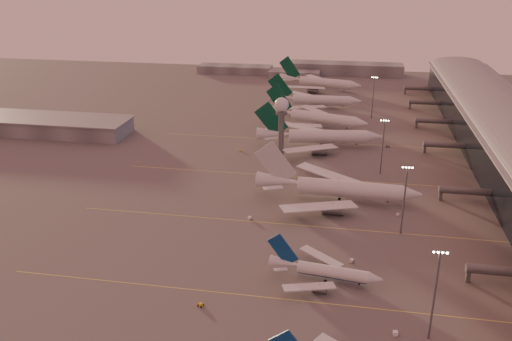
# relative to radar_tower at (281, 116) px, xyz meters

# --- Properties ---
(ground) EXTENTS (700.00, 700.00, 0.00)m
(ground) POSITION_rel_radar_tower_xyz_m (-5.00, -120.00, -20.95)
(ground) COLOR #585555
(ground) RESTS_ON ground
(taxiway_markings) EXTENTS (180.00, 185.25, 0.02)m
(taxiway_markings) POSITION_rel_radar_tower_xyz_m (25.00, -64.00, -20.94)
(taxiway_markings) COLOR #E8DE52
(taxiway_markings) RESTS_ON ground
(hangar) EXTENTS (82.00, 27.00, 8.50)m
(hangar) POSITION_rel_radar_tower_xyz_m (-125.00, 20.00, -16.63)
(hangar) COLOR slate
(hangar) RESTS_ON ground
(radar_tower) EXTENTS (6.40, 6.40, 31.10)m
(radar_tower) POSITION_rel_radar_tower_xyz_m (0.00, 0.00, 0.00)
(radar_tower) COLOR #56595D
(radar_tower) RESTS_ON ground
(mast_a) EXTENTS (3.60, 0.56, 25.00)m
(mast_a) POSITION_rel_radar_tower_xyz_m (53.00, -120.00, -7.21)
(mast_a) COLOR #56595D
(mast_a) RESTS_ON ground
(mast_b) EXTENTS (3.60, 0.56, 25.00)m
(mast_b) POSITION_rel_radar_tower_xyz_m (50.00, -65.00, -7.21)
(mast_b) COLOR #56595D
(mast_b) RESTS_ON ground
(mast_c) EXTENTS (3.60, 0.56, 25.00)m
(mast_c) POSITION_rel_radar_tower_xyz_m (45.00, -10.00, -7.21)
(mast_c) COLOR #56595D
(mast_c) RESTS_ON ground
(mast_d) EXTENTS (3.60, 0.56, 25.00)m
(mast_d) POSITION_rel_radar_tower_xyz_m (43.00, 80.00, -7.21)
(mast_d) COLOR #56595D
(mast_d) RESTS_ON ground
(distant_horizon) EXTENTS (165.00, 37.50, 9.00)m
(distant_horizon) POSITION_rel_radar_tower_xyz_m (-2.38, 205.14, -17.06)
(distant_horizon) COLOR slate
(distant_horizon) RESTS_ON ground
(narrowbody_mid) EXTENTS (33.77, 26.80, 13.22)m
(narrowbody_mid) POSITION_rel_radar_tower_xyz_m (26.13, -98.72, -18.27)
(narrowbody_mid) COLOR silver
(narrowbody_mid) RESTS_ON ground
(widebody_white) EXTENTS (64.11, 51.29, 22.54)m
(widebody_white) POSITION_rel_radar_tower_xyz_m (27.68, -41.82, -17.04)
(widebody_white) COLOR silver
(widebody_white) RESTS_ON ground
(greentail_a) EXTENTS (62.80, 50.42, 22.87)m
(greentail_a) POSITION_rel_radar_tower_xyz_m (16.22, 22.15, -16.91)
(greentail_a) COLOR silver
(greentail_a) RESTS_ON ground
(greentail_b) EXTENTS (58.60, 46.65, 21.88)m
(greentail_b) POSITION_rel_radar_tower_xyz_m (12.17, 56.85, -17.08)
(greentail_b) COLOR silver
(greentail_b) RESTS_ON ground
(greentail_c) EXTENTS (58.50, 47.18, 21.24)m
(greentail_c) POSITION_rel_radar_tower_xyz_m (8.48, 97.62, -17.20)
(greentail_c) COLOR silver
(greentail_c) RESTS_ON ground
(greentail_d) EXTENTS (60.18, 47.98, 22.33)m
(greentail_d) POSITION_rel_radar_tower_xyz_m (7.77, 149.40, -17.00)
(greentail_d) COLOR silver
(greentail_d) RESTS_ON ground
(gsv_catering_a) EXTENTS (6.01, 3.59, 4.61)m
(gsv_catering_a) POSITION_rel_radar_tower_xyz_m (45.23, -120.38, -18.65)
(gsv_catering_a) COLOR white
(gsv_catering_a) RESTS_ON ground
(gsv_tug_mid) EXTENTS (3.59, 2.98, 0.88)m
(gsv_tug_mid) POSITION_rel_radar_tower_xyz_m (-5.83, -117.23, -20.49)
(gsv_tug_mid) COLOR yellow
(gsv_tug_mid) RESTS_ON ground
(gsv_truck_b) EXTENTS (5.95, 3.95, 2.26)m
(gsv_truck_b) POSITION_rel_radar_tower_xyz_m (34.24, -87.24, -19.79)
(gsv_truck_b) COLOR white
(gsv_truck_b) RESTS_ON ground
(gsv_truck_c) EXTENTS (5.54, 4.99, 2.23)m
(gsv_truck_c) POSITION_rel_radar_tower_xyz_m (-2.25, -63.27, -19.81)
(gsv_truck_c) COLOR white
(gsv_truck_c) RESTS_ON ground
(gsv_catering_b) EXTENTS (4.81, 3.02, 3.65)m
(gsv_catering_b) POSITION_rel_radar_tower_xyz_m (50.10, -51.01, -19.12)
(gsv_catering_b) COLOR white
(gsv_catering_b) RESTS_ON ground
(gsv_tug_far) EXTENTS (4.56, 4.45, 1.14)m
(gsv_tug_far) POSITION_rel_radar_tower_xyz_m (21.83, -28.81, -20.36)
(gsv_tug_far) COLOR yellow
(gsv_tug_far) RESTS_ON ground
(gsv_truck_d) EXTENTS (1.81, 4.66, 1.88)m
(gsv_truck_d) POSITION_rel_radar_tower_xyz_m (-21.30, 9.21, -19.99)
(gsv_truck_d) COLOR yellow
(gsv_truck_d) RESTS_ON ground
(gsv_tug_hangar) EXTENTS (4.03, 2.78, 1.07)m
(gsv_tug_hangar) POSITION_rel_radar_tower_xyz_m (49.91, 26.98, -20.40)
(gsv_tug_hangar) COLOR slate
(gsv_tug_hangar) RESTS_ON ground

